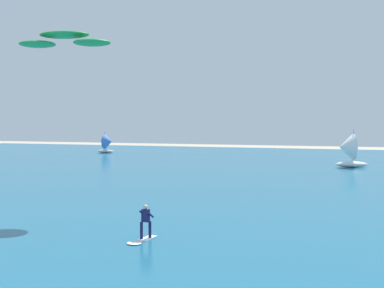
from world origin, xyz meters
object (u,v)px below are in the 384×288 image
Objects in this scene: kitesurfer at (143,228)px; kite at (64,40)px; sailboat_mid_left at (108,143)px; sailboat_near_shore at (347,150)px.

kitesurfer is 13.62m from kite.
sailboat_mid_left reaches higher than kitesurfer.
kitesurfer is 0.43× the size of sailboat_near_shore.
kite reaches higher than kitesurfer.
kitesurfer is 62.70m from sailboat_mid_left.
kite is at bearing 146.62° from kitesurfer.
kitesurfer is at bearing -102.85° from sailboat_near_shore.
kite reaches higher than sailboat_mid_left.
sailboat_mid_left is (-24.34, 48.88, -8.92)m from kite.
kite is (-7.65, 5.04, 10.08)m from kitesurfer.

